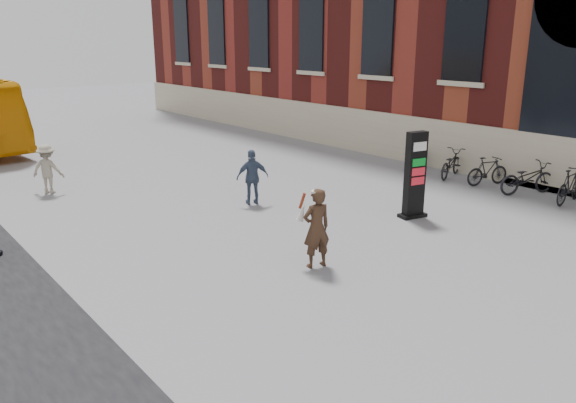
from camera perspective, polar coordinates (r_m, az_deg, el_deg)
ground at (r=12.06m, az=5.82°, el=-6.80°), size 100.00×100.00×0.00m
info_pylon at (r=15.42m, az=12.77°, el=2.62°), size 0.81×0.52×2.35m
woman at (r=11.83m, az=2.88°, el=-2.61°), size 0.74×0.70×1.73m
pedestrian_b at (r=19.07m, az=-23.23°, el=3.05°), size 1.12×1.11×1.55m
pedestrian_c at (r=16.39m, az=-3.62°, el=2.49°), size 1.03×0.74×1.62m
bike_3 at (r=18.46m, az=26.74°, el=1.43°), size 1.79×0.62×1.06m
bike_4 at (r=19.02m, az=23.15°, el=2.21°), size 2.05×1.36×1.02m
bike_5 at (r=19.69m, az=19.61°, el=2.94°), size 1.65×0.93×0.96m
bike_6 at (r=20.45m, az=16.20°, el=3.72°), size 1.94×1.15×0.97m
bike_7 at (r=21.26m, az=13.13°, el=4.43°), size 1.68×1.05×0.98m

